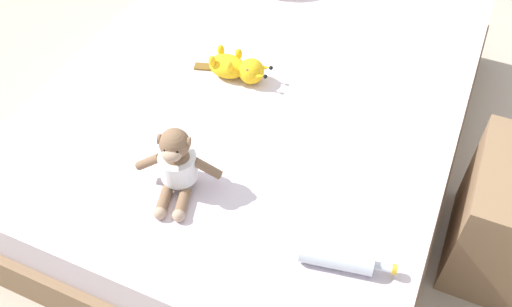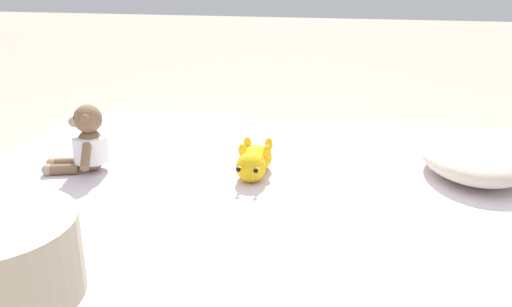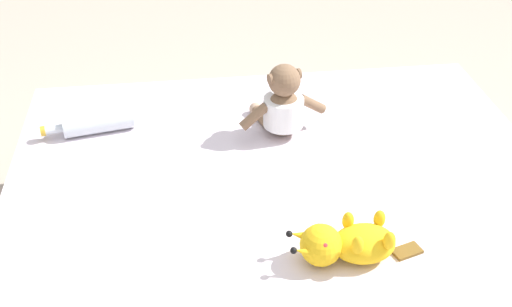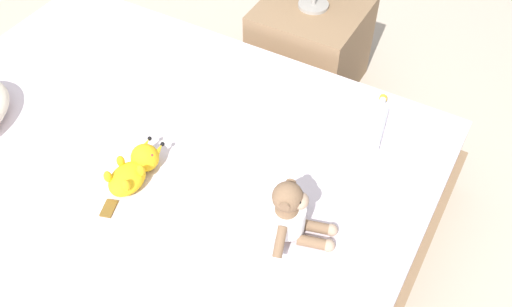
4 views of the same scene
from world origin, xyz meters
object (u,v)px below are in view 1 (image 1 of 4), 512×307
Objects in this scene: plush_monkey at (177,165)px; glass_bottle at (339,258)px; bed at (263,114)px; plush_yellow_creature at (237,68)px.

plush_monkey is 1.01× the size of glass_bottle.
glass_bottle is at bearing -7.61° from plush_monkey.
plush_yellow_creature reaches higher than bed.
plush_yellow_creature is (-0.06, 0.57, -0.05)m from plush_monkey.
bed is 7.23× the size of plush_monkey.
plush_monkey is 0.57m from plush_yellow_creature.
bed is at bearing 86.76° from plush_monkey.
plush_yellow_creature is 1.18× the size of glass_bottle.
plush_yellow_creature is at bearing -155.08° from bed.
bed is at bearing 24.92° from plush_yellow_creature.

